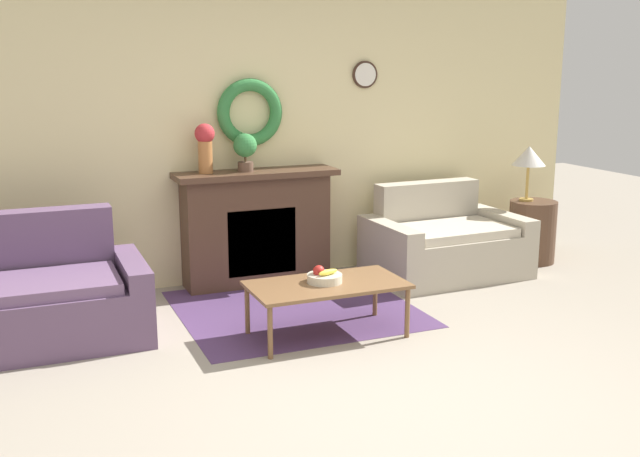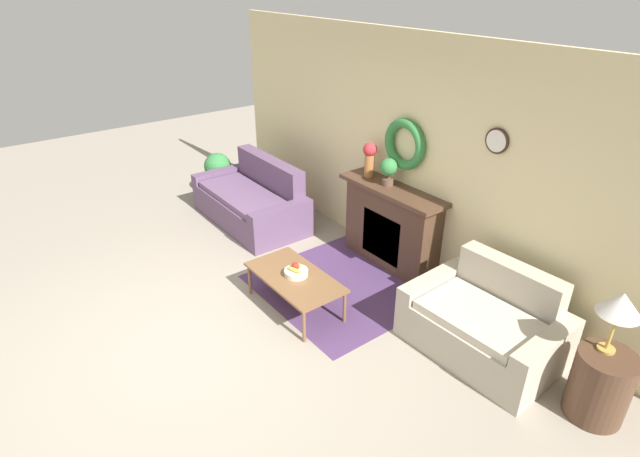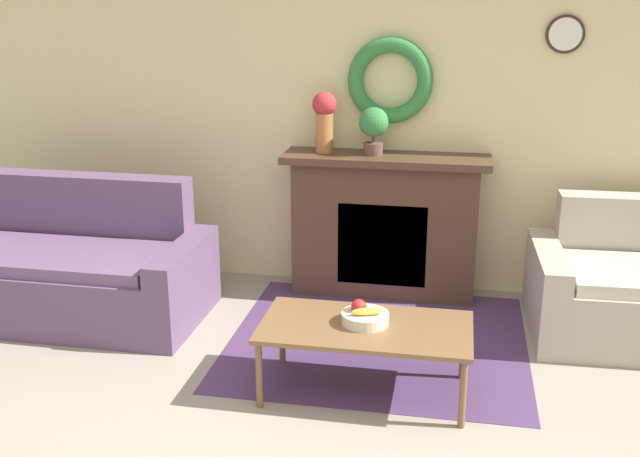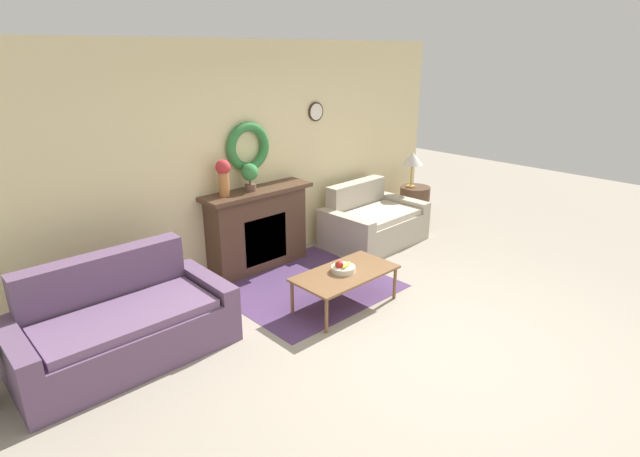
# 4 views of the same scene
# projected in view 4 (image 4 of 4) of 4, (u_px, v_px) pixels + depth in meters

# --- Properties ---
(ground_plane) EXTENTS (16.00, 16.00, 0.00)m
(ground_plane) POSITION_uv_depth(u_px,v_px,m) (432.00, 353.00, 4.50)
(ground_plane) COLOR gray
(floor_rug) EXTENTS (1.81, 1.69, 0.01)m
(floor_rug) POSITION_uv_depth(u_px,v_px,m) (305.00, 286.00, 5.78)
(floor_rug) COLOR #4C335B
(floor_rug) RESTS_ON ground_plane
(wall_back) EXTENTS (6.80, 0.17, 2.70)m
(wall_back) POSITION_uv_depth(u_px,v_px,m) (244.00, 158.00, 5.97)
(wall_back) COLOR beige
(wall_back) RESTS_ON ground_plane
(fireplace) EXTENTS (1.42, 0.41, 1.01)m
(fireplace) POSITION_uv_depth(u_px,v_px,m) (258.00, 228.00, 6.12)
(fireplace) COLOR #4C3323
(fireplace) RESTS_ON ground_plane
(couch_left) EXTENTS (1.83, 0.93, 0.88)m
(couch_left) POSITION_uv_depth(u_px,v_px,m) (122.00, 325.00, 4.38)
(couch_left) COLOR #604766
(couch_left) RESTS_ON ground_plane
(loveseat_right) EXTENTS (1.40, 0.95, 0.82)m
(loveseat_right) POSITION_uv_depth(u_px,v_px,m) (372.00, 223.00, 7.00)
(loveseat_right) COLOR #B2A893
(loveseat_right) RESTS_ON ground_plane
(coffee_table) EXTENTS (1.11, 0.59, 0.39)m
(coffee_table) POSITION_uv_depth(u_px,v_px,m) (345.00, 275.00, 5.22)
(coffee_table) COLOR brown
(coffee_table) RESTS_ON ground_plane
(fruit_bowl) EXTENTS (0.25, 0.25, 0.12)m
(fruit_bowl) POSITION_uv_depth(u_px,v_px,m) (343.00, 268.00, 5.20)
(fruit_bowl) COLOR beige
(fruit_bowl) RESTS_ON coffee_table
(side_table_by_loveseat) EXTENTS (0.46, 0.46, 0.61)m
(side_table_by_loveseat) POSITION_uv_depth(u_px,v_px,m) (414.00, 206.00, 7.71)
(side_table_by_loveseat) COLOR #4C3323
(side_table_by_loveseat) RESTS_ON ground_plane
(table_lamp) EXTENTS (0.32, 0.32, 0.53)m
(table_lamp) POSITION_uv_depth(u_px,v_px,m) (412.00, 159.00, 7.46)
(table_lamp) COLOR #B28E42
(table_lamp) RESTS_ON side_table_by_loveseat
(vase_on_mantel_left) EXTENTS (0.17, 0.17, 0.42)m
(vase_on_mantel_left) POSITION_uv_depth(u_px,v_px,m) (223.00, 175.00, 5.59)
(vase_on_mantel_left) COLOR #AD6B38
(vase_on_mantel_left) RESTS_ON fireplace
(potted_plant_on_mantel) EXTENTS (0.20, 0.20, 0.32)m
(potted_plant_on_mantel) POSITION_uv_depth(u_px,v_px,m) (250.00, 174.00, 5.82)
(potted_plant_on_mantel) COLOR brown
(potted_plant_on_mantel) RESTS_ON fireplace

